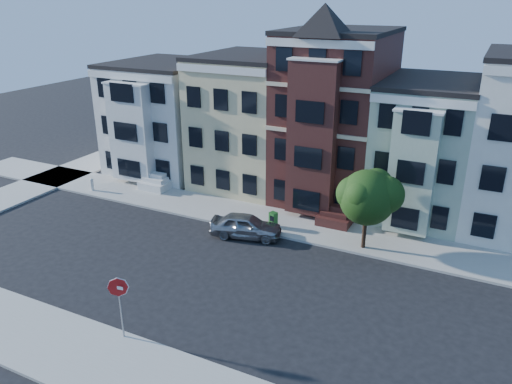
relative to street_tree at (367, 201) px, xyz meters
The scene contains 12 objects.
ground 8.80m from the street_tree, 123.68° to the right, with size 120.00×120.00×0.00m, color black.
far_sidewalk 5.64m from the street_tree, 165.56° to the left, with size 60.00×4.00×0.15m, color #9E9B93.
near_sidewalk 15.82m from the street_tree, 107.06° to the right, with size 60.00×4.00×0.15m, color #9E9B93.
house_white 21.04m from the street_tree, 158.58° to the left, with size 8.00×9.00×9.00m, color silver.
house_yellow 13.98m from the street_tree, 146.41° to the left, with size 7.00×9.00×10.00m, color beige.
house_brown 9.35m from the street_tree, 120.68° to the left, with size 7.00×9.00×12.00m, color #401B18.
house_green 8.02m from the street_tree, 75.74° to the left, with size 6.00×9.00×9.00m, color #A6B89D.
street_tree is the anchor object (origin of this frame).
parked_car 7.75m from the street_tree, 167.23° to the right, with size 1.83×4.55×1.55m, color #92949A.
newspaper_box 6.60m from the street_tree, behind, with size 0.46×0.41×1.03m, color #1F6022.
fire_hydrant 21.71m from the street_tree, behind, with size 0.27×0.27×0.77m, color beige.
stop_sign 15.15m from the street_tree, 119.54° to the right, with size 0.94×0.13×3.43m, color #A41111, non-canonical shape.
Camera 1 is at (10.58, -20.24, 14.48)m, focal length 35.00 mm.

